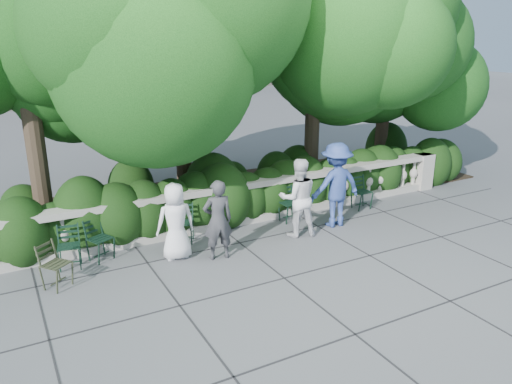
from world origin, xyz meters
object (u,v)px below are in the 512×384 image
chair_weathered (65,289)px  chair_c (183,245)px  chair_e (293,223)px  chair_f (365,210)px  chair_b (107,262)px  chair_a (71,271)px  person_woman_grey (218,220)px  person_casual_man (298,198)px  person_businessman (176,221)px  person_older_blue (336,185)px

chair_weathered → chair_c: bearing=-19.9°
chair_e → chair_f: same height
chair_b → chair_e: (4.29, 0.01, 0.00)m
chair_a → chair_e: (4.96, 0.11, 0.00)m
person_woman_grey → person_casual_man: bearing=-165.0°
chair_weathered → person_casual_man: bearing=-36.3°
chair_e → chair_weathered: same height
person_businessman → person_older_blue: bearing=-177.0°
person_woman_grey → person_older_blue: 3.09m
chair_f → person_casual_man: (-2.35, -0.52, 0.86)m
chair_b → chair_c: (1.59, 0.04, 0.00)m
chair_f → chair_weathered: size_ratio=1.00×
person_casual_man → chair_f: bearing=-150.3°
chair_a → chair_f: 7.01m
chair_b → chair_e: same height
chair_weathered → person_casual_man: 4.94m
chair_a → chair_c: bearing=14.7°
chair_b → chair_f: (6.33, -0.12, 0.00)m
chair_b → chair_c: same height
person_casual_man → person_older_blue: bearing=-158.0°
chair_f → person_businessman: size_ratio=0.55×
chair_weathered → person_businessman: size_ratio=0.55×
person_woman_grey → person_businessman: bearing=-21.1°
chair_e → chair_weathered: size_ratio=1.00×
person_older_blue → chair_b: bearing=-3.2°
chair_b → person_woman_grey: person_woman_grey is taller
chair_e → person_businessman: person_businessman is taller
chair_e → person_older_blue: (0.77, -0.56, 0.97)m
chair_b → person_businessman: size_ratio=0.55×
chair_c → chair_e: (2.70, -0.03, 0.00)m
chair_c → person_older_blue: person_older_blue is taller
person_woman_grey → chair_a: bearing=-8.4°
person_casual_man → chair_b: bearing=8.1°
chair_a → chair_b: same height
chair_f → person_businessman: person_businessman is taller
chair_c → person_casual_man: bearing=11.5°
chair_f → person_businessman: bearing=-174.8°
chair_c → person_woman_grey: 1.29m
person_casual_man → person_woman_grey: bearing=24.2°
chair_a → person_businessman: bearing=-0.1°
chair_f → chair_e: bearing=177.4°
chair_f → person_businessman: 5.13m
chair_a → person_casual_man: bearing=4.6°
chair_f → person_older_blue: (-1.28, -0.43, 0.97)m
chair_f → chair_weathered: same height
chair_a → person_woman_grey: 2.89m
chair_c → person_woman_grey: person_woman_grey is taller
chair_a → person_casual_man: size_ratio=0.49×
chair_a → person_woman_grey: size_ratio=0.52×
chair_weathered → person_woman_grey: bearing=-40.3°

